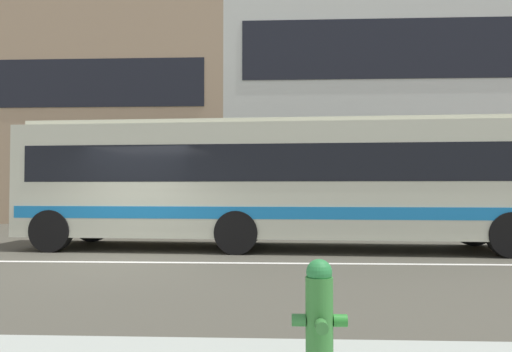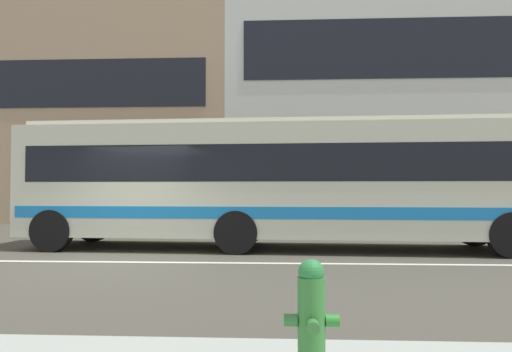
{
  "view_description": "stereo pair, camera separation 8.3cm",
  "coord_description": "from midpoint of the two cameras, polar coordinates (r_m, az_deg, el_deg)",
  "views": [
    {
      "loc": [
        3.29,
        -9.48,
        1.48
      ],
      "look_at": [
        2.79,
        1.95,
        1.81
      ],
      "focal_mm": 32.97,
      "sensor_mm": 36.0,
      "label": 1
    },
    {
      "loc": [
        3.38,
        -9.47,
        1.48
      ],
      "look_at": [
        2.79,
        1.95,
        1.81
      ],
      "focal_mm": 32.97,
      "sensor_mm": 36.0,
      "label": 2
    }
  ],
  "objects": [
    {
      "name": "lane_centre_line",
      "position": [
        10.15,
        -16.5,
        -9.96
      ],
      "size": [
        60.0,
        0.16,
        0.01
      ],
      "primitive_type": "cube",
      "color": "silver",
      "rests_on": "ground_plane"
    },
    {
      "name": "apartment_block_right",
      "position": [
        25.71,
        21.18,
        9.51
      ],
      "size": [
        20.54,
        8.15,
        12.83
      ],
      "color": "silver",
      "rests_on": "ground_plane"
    },
    {
      "name": "fire_hydrant",
      "position": [
        3.58,
        7.43,
        -17.04
      ],
      "size": [
        0.4,
        0.35,
        0.82
      ],
      "color": "#387F2D",
      "rests_on": "sidewalk_near"
    },
    {
      "name": "ground_plane",
      "position": [
        10.15,
        -16.5,
        -9.98
      ],
      "size": [
        160.0,
        160.0,
        0.0
      ],
      "primitive_type": "plane",
      "color": "#464439"
    },
    {
      "name": "apartment_block_left",
      "position": [
        27.3,
        -24.59,
        6.46
      ],
      "size": [
        20.41,
        8.15,
        10.54
      ],
      "color": "tan",
      "rests_on": "ground_plane"
    },
    {
      "name": "transit_bus",
      "position": [
        11.84,
        2.31,
        -0.4
      ],
      "size": [
        12.58,
        3.09,
        3.16
      ],
      "color": "beige",
      "rests_on": "ground_plane"
    }
  ]
}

